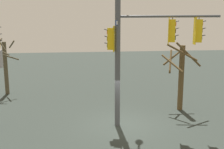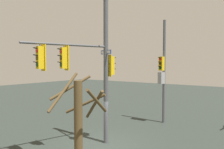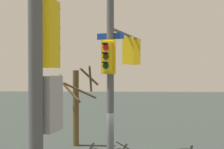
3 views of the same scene
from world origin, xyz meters
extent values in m
plane|color=#2B322D|center=(0.00, 0.00, 0.00)|extent=(80.00, 80.00, 0.00)
cylinder|color=#4C4F54|center=(-0.31, -0.03, 4.93)|extent=(0.28, 0.28, 9.85)
cylinder|color=#4C4F54|center=(2.03, -0.75, 5.75)|extent=(4.73, 1.54, 0.12)
cube|color=yellow|center=(2.27, -0.82, 5.05)|extent=(0.41, 0.44, 1.10)
cube|color=yellow|center=(2.11, -0.76, 5.05)|extent=(0.23, 0.54, 1.30)
cylinder|color=red|center=(2.42, -0.87, 5.39)|extent=(0.10, 0.22, 0.22)
cube|color=black|center=(2.49, -0.90, 5.51)|extent=(0.22, 0.25, 0.06)
cylinder|color=#352504|center=(2.42, -0.87, 5.05)|extent=(0.10, 0.22, 0.22)
cube|color=black|center=(2.49, -0.90, 5.17)|extent=(0.22, 0.25, 0.06)
cylinder|color=black|center=(2.42, -0.87, 4.71)|extent=(0.10, 0.22, 0.22)
cube|color=black|center=(2.49, -0.90, 4.83)|extent=(0.22, 0.25, 0.06)
cylinder|color=#4C4F54|center=(2.27, -0.82, 5.68)|extent=(0.04, 0.04, 0.15)
cube|color=yellow|center=(3.46, -1.18, 5.05)|extent=(0.38, 0.42, 1.10)
cube|color=yellow|center=(3.29, -1.13, 5.05)|extent=(0.18, 0.55, 1.30)
cylinder|color=red|center=(3.62, -1.22, 5.39)|extent=(0.09, 0.22, 0.22)
cube|color=black|center=(3.69, -1.24, 5.51)|extent=(0.21, 0.24, 0.06)
cylinder|color=#352504|center=(3.62, -1.22, 5.05)|extent=(0.09, 0.22, 0.22)
cube|color=black|center=(3.69, -1.24, 5.17)|extent=(0.21, 0.24, 0.06)
cylinder|color=black|center=(3.62, -1.22, 4.71)|extent=(0.09, 0.22, 0.22)
cube|color=black|center=(3.69, -1.24, 4.83)|extent=(0.21, 0.24, 0.06)
cylinder|color=#4C4F54|center=(3.46, -1.18, 5.68)|extent=(0.04, 0.04, 0.15)
cube|color=yellow|center=(-0.66, 0.07, 4.64)|extent=(0.38, 0.42, 1.10)
cube|color=yellow|center=(-0.49, 0.03, 4.64)|extent=(0.18, 0.55, 1.30)
cylinder|color=red|center=(-0.82, 0.11, 4.98)|extent=(0.08, 0.22, 0.22)
cube|color=black|center=(-0.89, 0.13, 5.10)|extent=(0.21, 0.24, 0.06)
cylinder|color=#352504|center=(-0.82, 0.11, 4.64)|extent=(0.08, 0.22, 0.22)
cube|color=black|center=(-0.89, 0.13, 4.76)|extent=(0.21, 0.24, 0.06)
cylinder|color=black|center=(-0.82, 0.11, 4.30)|extent=(0.08, 0.22, 0.22)
cube|color=black|center=(-0.89, 0.13, 4.42)|extent=(0.21, 0.24, 0.06)
cube|color=navy|center=(-0.31, -0.03, 5.44)|extent=(0.40, 1.05, 0.24)
cube|color=white|center=(-0.30, -0.04, 5.44)|extent=(0.34, 0.94, 0.18)
cube|color=black|center=(-6.21, 0.69, 4.54)|extent=(0.20, 0.24, 0.06)
cylinder|color=#4D4631|center=(-7.75, 7.77, 2.04)|extent=(0.30, 0.30, 4.08)
cylinder|color=#4D4631|center=(-7.25, 8.05, 3.86)|extent=(0.69, 1.10, 0.67)
cylinder|color=#4D4631|center=(-7.37, 7.09, 3.04)|extent=(1.45, 0.88, 0.70)
cylinder|color=brown|center=(4.09, 2.05, 2.06)|extent=(0.33, 0.33, 4.11)
cylinder|color=brown|center=(4.14, 1.25, 3.63)|extent=(1.68, 0.21, 1.50)
cylinder|color=brown|center=(3.31, 1.69, 3.07)|extent=(0.84, 1.66, 0.92)
cylinder|color=brown|center=(3.73, 1.26, 3.76)|extent=(1.68, 0.85, 1.00)
cylinder|color=brown|center=(3.88, 2.82, 3.35)|extent=(1.64, 0.56, 1.13)
cylinder|color=brown|center=(3.45, 2.32, 3.11)|extent=(0.68, 1.40, 1.34)
camera|label=1|loc=(-2.59, -13.38, 5.32)|focal=42.42mm
camera|label=2|loc=(10.35, 8.31, 4.77)|focal=36.59mm
camera|label=3|loc=(-11.00, -0.52, 4.19)|focal=44.82mm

